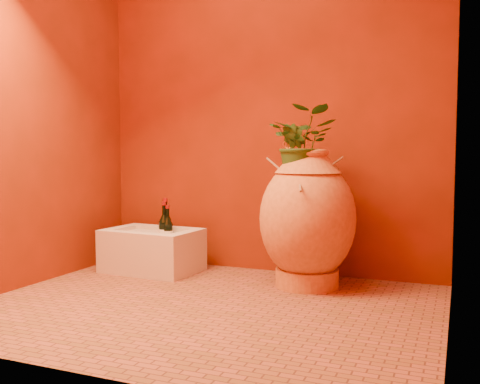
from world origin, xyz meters
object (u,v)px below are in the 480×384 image
at_px(wine_bottle_c, 166,229).
at_px(wine_bottle_b, 168,233).
at_px(amphora, 307,219).
at_px(stone_basin, 152,251).
at_px(wine_bottle_a, 164,231).
at_px(wall_tap, 287,150).

bearing_deg(wine_bottle_c, wine_bottle_b, -41.75).
relative_size(amphora, stone_basin, 1.28).
distance_m(amphora, wine_bottle_c, 1.09).
bearing_deg(wine_bottle_b, wine_bottle_a, 175.98).
xyz_separation_m(wine_bottle_b, wall_tap, (0.83, 0.21, 0.59)).
bearing_deg(amphora, stone_basin, -179.96).
xyz_separation_m(wine_bottle_b, wine_bottle_c, (-0.04, 0.03, 0.02)).
relative_size(wine_bottle_b, wall_tap, 1.85).
relative_size(wine_bottle_c, wall_tap, 2.13).
relative_size(stone_basin, wine_bottle_c, 1.91).
relative_size(wine_bottle_a, wine_bottle_b, 1.08).
distance_m(wine_bottle_b, wine_bottle_c, 0.05).
height_order(stone_basin, wine_bottle_b, wine_bottle_b).
relative_size(amphora, wall_tap, 5.24).
distance_m(amphora, wine_bottle_b, 1.06).
bearing_deg(wine_bottle_c, stone_basin, -125.62).
bearing_deg(wine_bottle_b, wall_tap, 14.46).
xyz_separation_m(amphora, wall_tap, (-0.22, 0.27, 0.43)).
distance_m(stone_basin, wine_bottle_a, 0.17).
xyz_separation_m(amphora, stone_basin, (-1.14, -0.00, -0.29)).
bearing_deg(wine_bottle_a, wine_bottle_c, 101.79).
distance_m(wine_bottle_c, wall_tap, 1.05).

